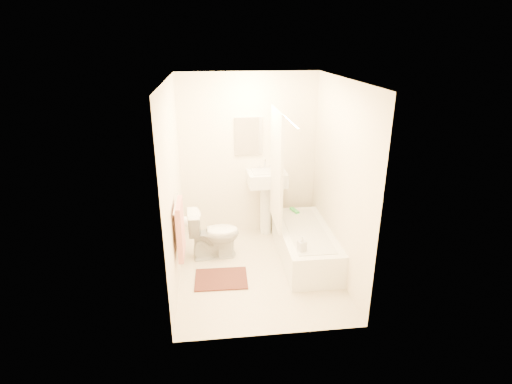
{
  "coord_description": "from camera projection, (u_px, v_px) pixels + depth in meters",
  "views": [
    {
      "loc": [
        -0.55,
        -4.42,
        2.81
      ],
      "look_at": [
        0.0,
        0.25,
        1.0
      ],
      "focal_mm": 28.0,
      "sensor_mm": 36.0,
      "label": 1
    }
  ],
  "objects": [
    {
      "name": "bath_mat",
      "position": [
        221.0,
        279.0,
        4.98
      ],
      "size": [
        0.66,
        0.5,
        0.02
      ],
      "primitive_type": "cube",
      "rotation": [
        0.0,
        0.0,
        -0.03
      ],
      "color": "#4C221D",
      "rests_on": "floor"
    },
    {
      "name": "towel_bar",
      "position": [
        176.0,
        203.0,
        4.44
      ],
      "size": [
        0.02,
        0.6,
        0.02
      ],
      "primitive_type": "cylinder",
      "rotation": [
        1.57,
        0.0,
        0.0
      ],
      "color": "silver",
      "rests_on": "wall_left"
    },
    {
      "name": "wall_left",
      "position": [
        173.0,
        187.0,
        4.63
      ],
      "size": [
        0.02,
        2.4,
        2.4
      ],
      "primitive_type": "cube",
      "color": "beige",
      "rests_on": "ground"
    },
    {
      "name": "towel",
      "position": [
        180.0,
        229.0,
        4.56
      ],
      "size": [
        0.06,
        0.45,
        0.66
      ],
      "primitive_type": "cube",
      "color": "#CC7266",
      "rests_on": "towel_bar"
    },
    {
      "name": "curtain_rod",
      "position": [
        283.0,
        114.0,
        4.58
      ],
      "size": [
        0.03,
        1.7,
        0.03
      ],
      "primitive_type": "cylinder",
      "rotation": [
        1.57,
        0.0,
        0.0
      ],
      "color": "silver",
      "rests_on": "wall_back"
    },
    {
      "name": "wall_right",
      "position": [
        340.0,
        181.0,
        4.85
      ],
      "size": [
        0.02,
        2.4,
        2.4
      ],
      "primitive_type": "cube",
      "color": "beige",
      "rests_on": "ground"
    },
    {
      "name": "bathtub",
      "position": [
        305.0,
        244.0,
        5.39
      ],
      "size": [
        0.67,
        1.53,
        0.43
      ],
      "primitive_type": null,
      "color": "white",
      "rests_on": "floor"
    },
    {
      "name": "sink",
      "position": [
        266.0,
        200.0,
        5.98
      ],
      "size": [
        0.58,
        0.47,
        1.09
      ],
      "primitive_type": null,
      "rotation": [
        0.0,
        0.0,
        0.04
      ],
      "color": "white",
      "rests_on": "floor"
    },
    {
      "name": "soap_bottle",
      "position": [
        302.0,
        244.0,
        4.75
      ],
      "size": [
        0.11,
        0.12,
        0.2
      ],
      "primitive_type": "imported",
      "rotation": [
        0.0,
        0.0,
        0.35
      ],
      "color": "silver",
      "rests_on": "bathtub"
    },
    {
      "name": "floor",
      "position": [
        258.0,
        271.0,
        5.17
      ],
      "size": [
        2.4,
        2.4,
        0.0
      ],
      "primitive_type": "plane",
      "color": "beige",
      "rests_on": "ground"
    },
    {
      "name": "toilet",
      "position": [
        214.0,
        234.0,
        5.41
      ],
      "size": [
        0.72,
        0.43,
        0.68
      ],
      "primitive_type": "imported",
      "rotation": [
        0.0,
        0.0,
        1.64
      ],
      "color": "white",
      "rests_on": "floor"
    },
    {
      "name": "shower_curtain",
      "position": [
        276.0,
        169.0,
        5.23
      ],
      "size": [
        0.04,
        0.8,
        1.55
      ],
      "primitive_type": "cube",
      "color": "silver",
      "rests_on": "curtain_rod"
    },
    {
      "name": "mirror",
      "position": [
        248.0,
        136.0,
        5.72
      ],
      "size": [
        0.4,
        0.03,
        0.55
      ],
      "primitive_type": "cube",
      "color": "white",
      "rests_on": "wall_back"
    },
    {
      "name": "toilet_paper",
      "position": [
        183.0,
        222.0,
        4.93
      ],
      "size": [
        0.11,
        0.12,
        0.12
      ],
      "primitive_type": "cylinder",
      "rotation": [
        0.0,
        1.57,
        0.0
      ],
      "color": "white",
      "rests_on": "wall_left"
    },
    {
      "name": "ceiling",
      "position": [
        259.0,
        79.0,
        4.31
      ],
      "size": [
        2.4,
        2.4,
        0.0
      ],
      "primitive_type": "plane",
      "color": "white",
      "rests_on": "ground"
    },
    {
      "name": "wall_back",
      "position": [
        248.0,
        156.0,
        5.85
      ],
      "size": [
        2.0,
        0.02,
        2.4
      ],
      "primitive_type": "cube",
      "color": "beige",
      "rests_on": "ground"
    },
    {
      "name": "scrub_brush",
      "position": [
        294.0,
        211.0,
        5.86
      ],
      "size": [
        0.11,
        0.21,
        0.04
      ],
      "primitive_type": "cube",
      "rotation": [
        0.0,
        0.0,
        0.3
      ],
      "color": "green",
      "rests_on": "bathtub"
    }
  ]
}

